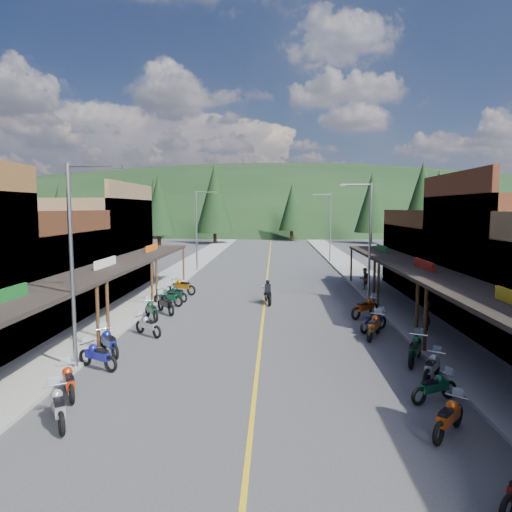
# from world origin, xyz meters

# --- Properties ---
(ground) EXTENTS (220.00, 220.00, 0.00)m
(ground) POSITION_xyz_m (0.00, 0.00, 0.00)
(ground) COLOR #38383A
(ground) RESTS_ON ground
(centerline) EXTENTS (0.15, 90.00, 0.01)m
(centerline) POSITION_xyz_m (0.00, 20.00, 0.01)
(centerline) COLOR gold
(centerline) RESTS_ON ground
(sidewalk_west) EXTENTS (3.40, 94.00, 0.15)m
(sidewalk_west) POSITION_xyz_m (-8.70, 20.00, 0.07)
(sidewalk_west) COLOR gray
(sidewalk_west) RESTS_ON ground
(sidewalk_east) EXTENTS (3.40, 94.00, 0.15)m
(sidewalk_east) POSITION_xyz_m (8.70, 20.00, 0.07)
(sidewalk_east) COLOR gray
(sidewalk_east) RESTS_ON ground
(shop_west_2) EXTENTS (10.90, 9.00, 6.20)m
(shop_west_2) POSITION_xyz_m (-13.75, 1.70, 2.53)
(shop_west_2) COLOR #3F2111
(shop_west_2) RESTS_ON ground
(shop_west_3) EXTENTS (10.90, 10.20, 8.20)m
(shop_west_3) POSITION_xyz_m (-13.78, 11.30, 3.52)
(shop_west_3) COLOR brown
(shop_west_3) RESTS_ON ground
(shop_east_3) EXTENTS (10.90, 10.20, 6.20)m
(shop_east_3) POSITION_xyz_m (13.75, 11.30, 2.53)
(shop_east_3) COLOR #4C2D16
(shop_east_3) RESTS_ON ground
(streetlight_0) EXTENTS (2.16, 0.18, 8.00)m
(streetlight_0) POSITION_xyz_m (-6.95, -6.00, 4.46)
(streetlight_0) COLOR gray
(streetlight_0) RESTS_ON ground
(streetlight_1) EXTENTS (2.16, 0.18, 8.00)m
(streetlight_1) POSITION_xyz_m (-6.95, 22.00, 4.46)
(streetlight_1) COLOR gray
(streetlight_1) RESTS_ON ground
(streetlight_2) EXTENTS (2.16, 0.18, 8.00)m
(streetlight_2) POSITION_xyz_m (6.95, 8.00, 4.46)
(streetlight_2) COLOR gray
(streetlight_2) RESTS_ON ground
(streetlight_3) EXTENTS (2.16, 0.18, 8.00)m
(streetlight_3) POSITION_xyz_m (6.95, 30.00, 4.46)
(streetlight_3) COLOR gray
(streetlight_3) RESTS_ON ground
(ridge_hill) EXTENTS (310.00, 140.00, 60.00)m
(ridge_hill) POSITION_xyz_m (0.00, 135.00, 0.00)
(ridge_hill) COLOR black
(ridge_hill) RESTS_ON ground
(pine_0) EXTENTS (5.04, 5.04, 11.00)m
(pine_0) POSITION_xyz_m (-40.00, 62.00, 6.48)
(pine_0) COLOR black
(pine_0) RESTS_ON ground
(pine_1) EXTENTS (5.88, 5.88, 12.50)m
(pine_1) POSITION_xyz_m (-24.00, 70.00, 7.24)
(pine_1) COLOR black
(pine_1) RESTS_ON ground
(pine_2) EXTENTS (6.72, 6.72, 14.00)m
(pine_2) POSITION_xyz_m (-10.00, 58.00, 7.99)
(pine_2) COLOR black
(pine_2) RESTS_ON ground
(pine_3) EXTENTS (5.04, 5.04, 11.00)m
(pine_3) POSITION_xyz_m (4.00, 66.00, 6.48)
(pine_3) COLOR black
(pine_3) RESTS_ON ground
(pine_4) EXTENTS (5.88, 5.88, 12.50)m
(pine_4) POSITION_xyz_m (18.00, 60.00, 7.24)
(pine_4) COLOR black
(pine_4) RESTS_ON ground
(pine_5) EXTENTS (6.72, 6.72, 14.00)m
(pine_5) POSITION_xyz_m (34.00, 72.00, 7.99)
(pine_5) COLOR black
(pine_5) RESTS_ON ground
(pine_7) EXTENTS (5.88, 5.88, 12.50)m
(pine_7) POSITION_xyz_m (-32.00, 76.00, 7.24)
(pine_7) COLOR black
(pine_7) RESTS_ON ground
(pine_8) EXTENTS (4.48, 4.48, 10.00)m
(pine_8) POSITION_xyz_m (-22.00, 40.00, 5.98)
(pine_8) COLOR black
(pine_8) RESTS_ON ground
(pine_9) EXTENTS (4.93, 4.93, 10.80)m
(pine_9) POSITION_xyz_m (24.00, 45.00, 6.38)
(pine_9) COLOR black
(pine_9) RESTS_ON ground
(pine_10) EXTENTS (5.38, 5.38, 11.60)m
(pine_10) POSITION_xyz_m (-18.00, 50.00, 6.78)
(pine_10) COLOR black
(pine_10) RESTS_ON ground
(pine_11) EXTENTS (5.82, 5.82, 12.40)m
(pine_11) POSITION_xyz_m (20.00, 38.00, 7.19)
(pine_11) COLOR black
(pine_11) RESTS_ON ground
(bike_west_3) EXTENTS (1.72, 2.16, 1.21)m
(bike_west_3) POSITION_xyz_m (-5.65, -10.46, 0.60)
(bike_west_3) COLOR gray
(bike_west_3) RESTS_ON ground
(bike_west_4) EXTENTS (1.61, 2.06, 1.14)m
(bike_west_4) POSITION_xyz_m (-6.25, -8.45, 0.57)
(bike_west_4) COLOR #BC2D0D
(bike_west_4) RESTS_ON ground
(bike_west_5) EXTENTS (2.14, 1.59, 1.18)m
(bike_west_5) POSITION_xyz_m (-6.30, -5.82, 0.59)
(bike_west_5) COLOR navy
(bike_west_5) RESTS_ON ground
(bike_west_6) EXTENTS (1.92, 2.18, 1.25)m
(bike_west_6) POSITION_xyz_m (-6.46, -4.13, 0.63)
(bike_west_6) COLOR navy
(bike_west_6) RESTS_ON ground
(bike_west_7) EXTENTS (1.96, 1.79, 1.14)m
(bike_west_7) POSITION_xyz_m (-5.60, -1.08, 0.57)
(bike_west_7) COLOR gray
(bike_west_7) RESTS_ON ground
(bike_west_8) EXTENTS (1.70, 2.10, 1.18)m
(bike_west_8) POSITION_xyz_m (-6.35, 2.27, 0.59)
(bike_west_8) COLOR #0B3720
(bike_west_8) RESTS_ON ground
(bike_west_9) EXTENTS (1.95, 2.29, 1.30)m
(bike_west_9) POSITION_xyz_m (-5.88, 3.74, 0.65)
(bike_west_9) COLOR black
(bike_west_9) RESTS_ON ground
(bike_west_10) EXTENTS (2.36, 1.65, 1.29)m
(bike_west_10) POSITION_xyz_m (-6.24, 5.90, 0.64)
(bike_west_10) COLOR #0C3C24
(bike_west_10) RESTS_ON ground
(bike_west_11) EXTENTS (2.03, 1.87, 1.19)m
(bike_west_11) POSITION_xyz_m (-5.99, 7.41, 0.59)
(bike_west_11) COLOR #0C3C25
(bike_west_11) RESTS_ON ground
(bike_west_12) EXTENTS (2.44, 1.78, 1.34)m
(bike_west_12) POSITION_xyz_m (-6.10, 9.80, 0.67)
(bike_west_12) COLOR #97570A
(bike_west_12) RESTS_ON ground
(bike_east_3) EXTENTS (1.81, 1.97, 1.15)m
(bike_east_3) POSITION_xyz_m (5.52, -10.65, 0.58)
(bike_east_3) COLOR #B4430C
(bike_east_3) RESTS_ON ground
(bike_east_4) EXTENTS (1.93, 1.39, 1.06)m
(bike_east_4) POSITION_xyz_m (5.91, -8.39, 0.53)
(bike_east_4) COLOR #0E472E
(bike_east_4) RESTS_ON ground
(bike_east_5) EXTENTS (1.61, 2.00, 1.12)m
(bike_east_5) POSITION_xyz_m (6.47, -6.50, 0.56)
(bike_east_5) COLOR #A5A4AA
(bike_east_5) RESTS_ON ground
(bike_east_6) EXTENTS (1.66, 2.31, 1.27)m
(bike_east_6) POSITION_xyz_m (6.43, -4.61, 0.63)
(bike_east_6) COLOR #0B3A1A
(bike_east_6) RESTS_ON ground
(bike_east_7) EXTENTS (1.66, 2.37, 1.29)m
(bike_east_7) POSITION_xyz_m (5.55, -0.99, 0.65)
(bike_east_7) COLOR #A8420C
(bike_east_7) RESTS_ON ground
(bike_east_8) EXTENTS (1.99, 1.88, 1.17)m
(bike_east_8) POSITION_xyz_m (5.78, 0.23, 0.59)
(bike_east_8) COLOR navy
(bike_east_8) RESTS_ON ground
(bike_east_9) EXTENTS (2.24, 2.11, 1.32)m
(bike_east_9) POSITION_xyz_m (5.92, 3.15, 0.66)
(bike_east_9) COLOR #9D340B
(bike_east_9) RESTS_ON ground
(rider_on_bike) EXTENTS (1.09, 2.27, 1.66)m
(rider_on_bike) POSITION_xyz_m (0.23, 6.80, 0.66)
(rider_on_bike) COLOR black
(rider_on_bike) RESTS_ON ground
(pedestrian_east_a) EXTENTS (0.58, 0.68, 1.57)m
(pedestrian_east_a) POSITION_xyz_m (8.29, -0.27, 0.93)
(pedestrian_east_a) COLOR #261F2E
(pedestrian_east_a) RESTS_ON sidewalk_east
(pedestrian_east_b) EXTENTS (0.93, 0.76, 1.66)m
(pedestrian_east_b) POSITION_xyz_m (7.52, 11.70, 0.98)
(pedestrian_east_b) COLOR brown
(pedestrian_east_b) RESTS_ON sidewalk_east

